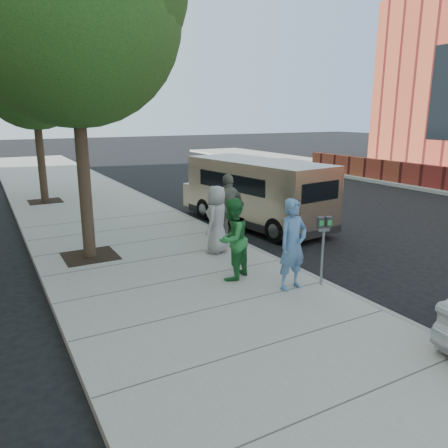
% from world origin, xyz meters
% --- Properties ---
extents(ground, '(120.00, 120.00, 0.00)m').
position_xyz_m(ground, '(0.00, 0.00, 0.00)').
color(ground, black).
rests_on(ground, ground).
extents(sidewalk, '(5.00, 60.00, 0.15)m').
position_xyz_m(sidewalk, '(-1.00, 0.00, 0.07)').
color(sidewalk, gray).
rests_on(sidewalk, ground).
extents(curb_face, '(0.12, 60.00, 0.16)m').
position_xyz_m(curb_face, '(1.44, 0.00, 0.07)').
color(curb_face, gray).
rests_on(curb_face, ground).
extents(tree_near, '(4.62, 4.60, 7.53)m').
position_xyz_m(tree_near, '(-2.25, 2.40, 5.55)').
color(tree_near, black).
rests_on(tree_near, sidewalk).
extents(tree_far, '(3.92, 3.80, 6.49)m').
position_xyz_m(tree_far, '(-2.25, 10.00, 4.88)').
color(tree_far, black).
rests_on(tree_far, sidewalk).
extents(parking_meter, '(0.30, 0.17, 1.36)m').
position_xyz_m(parking_meter, '(1.25, -1.59, 1.14)').
color(parking_meter, gray).
rests_on(parking_meter, sidewalk).
extents(van, '(2.48, 5.66, 2.03)m').
position_xyz_m(van, '(3.01, 3.49, 1.08)').
color(van, tan).
rests_on(van, ground).
extents(person_officer, '(0.67, 0.48, 1.74)m').
position_xyz_m(person_officer, '(0.63, -1.45, 1.02)').
color(person_officer, '#537CB0').
rests_on(person_officer, sidewalk).
extents(person_green_shirt, '(1.01, 0.94, 1.65)m').
position_xyz_m(person_green_shirt, '(-0.10, -0.45, 0.98)').
color(person_green_shirt, '#287B38').
rests_on(person_green_shirt, sidewalk).
extents(person_gray_shirt, '(0.94, 0.90, 1.62)m').
position_xyz_m(person_gray_shirt, '(0.46, 1.23, 0.96)').
color(person_gray_shirt, '#9C9B9E').
rests_on(person_gray_shirt, sidewalk).
extents(person_striped_polo, '(1.10, 0.64, 1.76)m').
position_xyz_m(person_striped_polo, '(1.20, 1.96, 1.03)').
color(person_striped_polo, gray).
rests_on(person_striped_polo, sidewalk).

